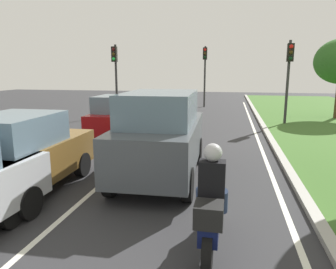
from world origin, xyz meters
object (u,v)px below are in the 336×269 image
car_hatchback_far (117,116)px  traffic_light_near_right (289,67)px  traffic_light_overhead_left (115,67)px  rider_person (212,179)px  motorcycle (211,218)px  car_sedan_left_lane (18,156)px  car_suv_ahead (161,134)px  traffic_light_far_median (205,65)px

car_hatchback_far → traffic_light_near_right: 9.17m
traffic_light_overhead_left → rider_person: bearing=-64.3°
motorcycle → car_sedan_left_lane: bearing=161.6°
car_sedan_left_lane → traffic_light_overhead_left: bearing=100.1°
traffic_light_near_right → car_hatchback_far: bearing=-149.0°
car_sedan_left_lane → motorcycle: (4.45, -1.52, -0.35)m
traffic_light_overhead_left → car_suv_ahead: bearing=-64.1°
motorcycle → traffic_light_far_median: size_ratio=0.41×
motorcycle → traffic_light_near_right: bearing=76.8°
rider_person → motorcycle: bearing=-90.5°
car_sedan_left_lane → rider_person: 4.69m
car_hatchback_far → motorcycle: (4.54, -8.21, -0.31)m
car_hatchback_far → car_sedan_left_lane: bearing=-90.6°
motorcycle → rider_person: rider_person is taller
car_sedan_left_lane → traffic_light_near_right: (7.56, 11.28, 2.06)m
car_suv_ahead → traffic_light_near_right: traffic_light_near_right is taller
car_hatchback_far → rider_person: size_ratio=3.21×
car_hatchback_far → motorcycle: size_ratio=1.97×
car_sedan_left_lane → traffic_light_far_median: traffic_light_far_median is taller
car_sedan_left_lane → rider_person: (4.45, -1.47, 0.27)m
car_hatchback_far → rider_person: bearing=-62.3°
car_suv_ahead → rider_person: size_ratio=3.91×
traffic_light_near_right → traffic_light_far_median: 9.01m
car_sedan_left_lane → traffic_light_near_right: 13.74m
car_sedan_left_lane → car_hatchback_far: bearing=90.5°
motorcycle → traffic_light_far_median: bearing=95.5°
car_hatchback_far → motorcycle: bearing=-62.4°
car_sedan_left_lane → traffic_light_near_right: bearing=55.8°
car_suv_ahead → car_hatchback_far: size_ratio=1.22×
motorcycle → traffic_light_near_right: (3.11, 12.80, 2.41)m
car_sedan_left_lane → rider_person: car_sedan_left_lane is taller
car_sedan_left_lane → car_hatchback_far: size_ratio=1.15×
car_suv_ahead → traffic_light_overhead_left: (-5.23, 10.76, 1.86)m
car_sedan_left_lane → traffic_light_far_median: (2.64, 18.83, 2.30)m
car_hatchback_far → traffic_light_near_right: size_ratio=0.86×
car_hatchback_far → car_suv_ahead: bearing=-59.7°
car_sedan_left_lane → car_hatchback_far: 6.69m
motorcycle → traffic_light_overhead_left: size_ratio=0.43×
car_suv_ahead → rider_person: 3.62m
car_suv_ahead → traffic_light_far_median: size_ratio=0.98×
car_sedan_left_lane → traffic_light_overhead_left: traffic_light_overhead_left is taller
car_sedan_left_lane → car_hatchback_far: (-0.10, 6.69, -0.04)m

